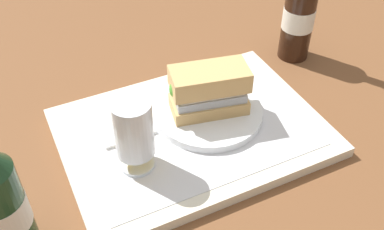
% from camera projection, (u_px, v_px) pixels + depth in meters
% --- Properties ---
extents(ground_plane, '(3.00, 3.00, 0.00)m').
position_uv_depth(ground_plane, '(192.00, 136.00, 0.79)').
color(ground_plane, brown).
extents(tray, '(0.44, 0.32, 0.02)m').
position_uv_depth(tray, '(192.00, 132.00, 0.79)').
color(tray, beige).
rests_on(tray, ground_plane).
extents(placemat, '(0.38, 0.27, 0.00)m').
position_uv_depth(placemat, '(192.00, 128.00, 0.78)').
color(placemat, silver).
rests_on(placemat, tray).
extents(plate, '(0.19, 0.19, 0.01)m').
position_uv_depth(plate, '(208.00, 112.00, 0.80)').
color(plate, white).
rests_on(plate, placemat).
extents(sandwich, '(0.14, 0.09, 0.08)m').
position_uv_depth(sandwich, '(207.00, 90.00, 0.77)').
color(sandwich, tan).
rests_on(sandwich, plate).
extents(beer_glass, '(0.06, 0.06, 0.12)m').
position_uv_depth(beer_glass, '(134.00, 133.00, 0.67)').
color(beer_glass, silver).
rests_on(beer_glass, placemat).
extents(napkin_folded, '(0.09, 0.07, 0.01)m').
position_uv_depth(napkin_folded, '(125.00, 128.00, 0.78)').
color(napkin_folded, white).
rests_on(napkin_folded, placemat).
extents(second_bottle, '(0.07, 0.07, 0.27)m').
position_uv_depth(second_bottle, '(300.00, 12.00, 0.92)').
color(second_bottle, black).
rests_on(second_bottle, ground_plane).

